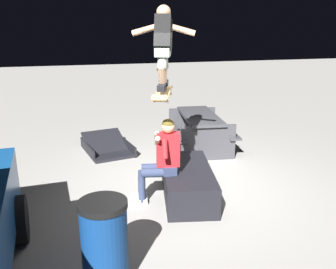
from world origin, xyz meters
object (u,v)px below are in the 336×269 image
(trash_bin, at_px, (105,243))
(ledge_box_main, at_px, (187,182))
(skater_airborne, at_px, (163,43))
(picnic_table_back, at_px, (200,126))
(skateboard, at_px, (163,93))
(kicker_ramp, at_px, (108,149))
(person_sitting_on_ledge, at_px, (161,157))

(trash_bin, bearing_deg, ledge_box_main, -39.94)
(skater_airborne, xyz_separation_m, picnic_table_back, (2.16, -1.35, -1.86))
(ledge_box_main, distance_m, trash_bin, 2.25)
(skateboard, xyz_separation_m, kicker_ramp, (2.46, 0.62, -1.60))
(skater_airborne, relative_size, kicker_ramp, 0.84)
(skateboard, height_order, kicker_ramp, skateboard)
(ledge_box_main, xyz_separation_m, picnic_table_back, (2.16, -0.96, 0.27))
(kicker_ramp, distance_m, picnic_table_back, 2.04)
(skateboard, height_order, skater_airborne, skater_airborne)
(trash_bin, bearing_deg, skateboard, -31.88)
(person_sitting_on_ledge, distance_m, kicker_ramp, 2.61)
(ledge_box_main, height_order, person_sitting_on_ledge, person_sitting_on_ledge)
(kicker_ramp, bearing_deg, trash_bin, 174.26)
(picnic_table_back, bearing_deg, skater_airborne, 148.12)
(ledge_box_main, xyz_separation_m, trash_bin, (-1.71, 1.43, 0.24))
(skater_airborne, relative_size, picnic_table_back, 0.61)
(person_sitting_on_ledge, xyz_separation_m, trash_bin, (-1.65, 0.99, -0.24))
(skateboard, distance_m, trash_bin, 2.29)
(ledge_box_main, height_order, trash_bin, trash_bin)
(skater_airborne, bearing_deg, ledge_box_main, -89.23)
(ledge_box_main, distance_m, picnic_table_back, 2.38)
(person_sitting_on_ledge, xyz_separation_m, skater_airborne, (0.05, -0.05, 1.64))
(kicker_ramp, height_order, picnic_table_back, picnic_table_back)
(skater_airborne, xyz_separation_m, kicker_ramp, (2.40, 0.63, -2.29))
(skater_airborne, height_order, picnic_table_back, skater_airborne)
(person_sitting_on_ledge, bearing_deg, picnic_table_back, -32.26)
(skateboard, bearing_deg, ledge_box_main, -81.80)
(kicker_ramp, bearing_deg, person_sitting_on_ledge, -166.69)
(picnic_table_back, bearing_deg, kicker_ramp, 83.07)
(person_sitting_on_ledge, relative_size, picnic_table_back, 0.71)
(picnic_table_back, relative_size, trash_bin, 1.96)
(kicker_ramp, bearing_deg, picnic_table_back, -96.93)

